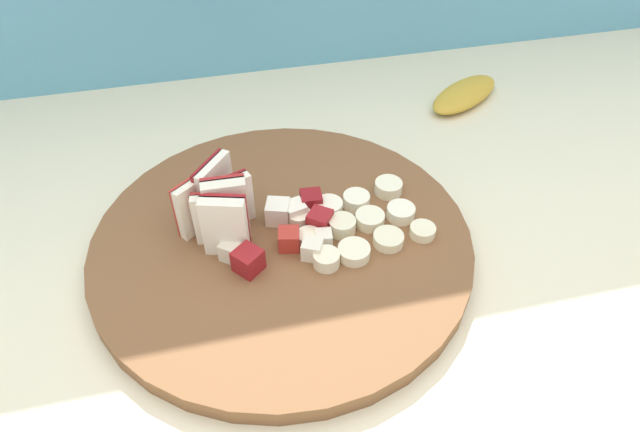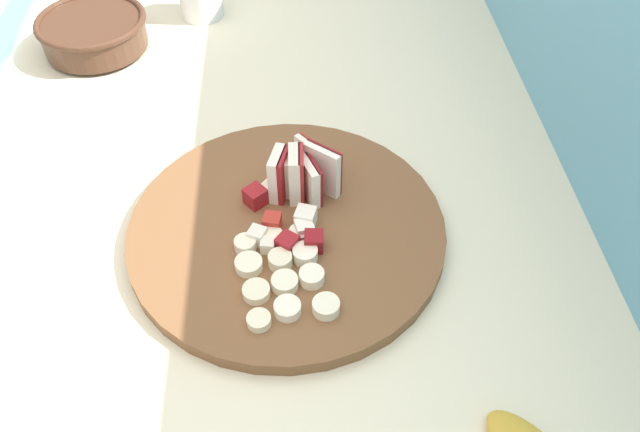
% 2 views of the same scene
% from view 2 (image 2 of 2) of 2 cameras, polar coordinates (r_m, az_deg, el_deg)
% --- Properties ---
extents(tile_backsplash, '(2.40, 0.04, 1.41)m').
position_cam_2_polar(tile_backsplash, '(0.93, 21.90, -12.05)').
color(tile_backsplash, '#5BA3C1').
rests_on(tile_backsplash, ground).
extents(cutting_board, '(0.36, 0.36, 0.02)m').
position_cam_2_polar(cutting_board, '(0.72, -3.02, -1.26)').
color(cutting_board, brown).
rests_on(cutting_board, tiled_countertop).
extents(apple_wedge_fan, '(0.07, 0.09, 0.06)m').
position_cam_2_polar(apple_wedge_fan, '(0.72, -1.69, 3.98)').
color(apple_wedge_fan, maroon).
rests_on(apple_wedge_fan, cutting_board).
extents(apple_dice_pile, '(0.11, 0.09, 0.02)m').
position_cam_2_polar(apple_dice_pile, '(0.70, -3.34, -0.57)').
color(apple_dice_pile, white).
rests_on(apple_dice_pile, cutting_board).
extents(banana_slice_rows, '(0.13, 0.11, 0.02)m').
position_cam_2_polar(banana_slice_rows, '(0.66, -3.35, -5.20)').
color(banana_slice_rows, '#F4EAC6').
rests_on(banana_slice_rows, cutting_board).
extents(ceramic_bowl, '(0.17, 0.17, 0.05)m').
position_cam_2_polar(ceramic_bowl, '(1.06, -19.86, 15.47)').
color(ceramic_bowl, '#4C2D1E').
rests_on(ceramic_bowl, tiled_countertop).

